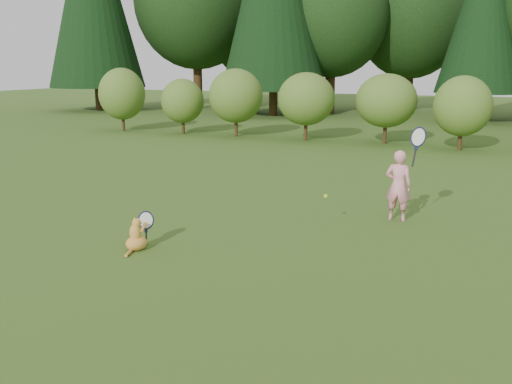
% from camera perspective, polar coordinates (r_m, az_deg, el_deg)
% --- Properties ---
extents(ground, '(100.00, 100.00, 0.00)m').
position_cam_1_polar(ground, '(9.75, -3.01, -4.85)').
color(ground, '#335819').
rests_on(ground, ground).
extents(shrub_row, '(28.00, 3.00, 2.80)m').
position_cam_1_polar(shrub_row, '(21.74, 12.90, 8.28)').
color(shrub_row, '#5C7323').
rests_on(shrub_row, ground).
extents(child, '(0.79, 0.51, 2.03)m').
position_cam_1_polar(child, '(11.13, 14.10, 0.78)').
color(child, pink).
rests_on(child, ground).
extents(cat, '(0.40, 0.76, 0.73)m').
position_cam_1_polar(cat, '(9.39, -11.87, -4.04)').
color(cat, orange).
rests_on(cat, ground).
extents(tennis_ball, '(0.08, 0.08, 0.08)m').
position_cam_1_polar(tennis_ball, '(10.58, 6.99, -0.42)').
color(tennis_ball, '#CAD519').
rests_on(tennis_ball, ground).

